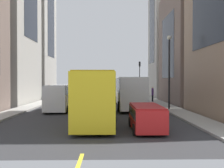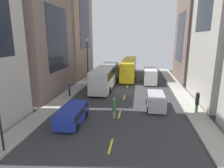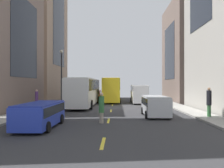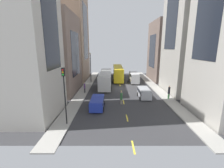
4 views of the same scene
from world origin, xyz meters
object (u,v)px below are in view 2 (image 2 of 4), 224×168
at_px(car_blue_0, 72,114).
at_px(pedestrian_crossing_mid, 114,107).
at_px(delivery_van_white, 150,75).
at_px(pedestrian_waiting_curb, 197,101).
at_px(pedestrian_walking_far, 69,88).
at_px(streetcar_yellow, 129,67).
at_px(car_silver_1, 156,100).
at_px(car_red_2, 116,69).
at_px(city_bus_white, 106,75).

height_order(car_blue_0, pedestrian_crossing_mid, pedestrian_crossing_mid).
xyz_separation_m(delivery_van_white, pedestrian_waiting_curb, (4.13, -13.36, -0.16)).
xyz_separation_m(car_blue_0, pedestrian_walking_far, (-3.17, 7.68, 0.34)).
relative_size(streetcar_yellow, pedestrian_waiting_curb, 5.98).
distance_m(streetcar_yellow, pedestrian_waiting_curb, 20.00).
bearing_deg(pedestrian_walking_far, car_blue_0, -60.29).
xyz_separation_m(car_silver_1, pedestrian_walking_far, (-11.06, 2.76, 0.25)).
distance_m(car_red_2, pedestrian_waiting_curb, 25.58).
bearing_deg(delivery_van_white, car_blue_0, -114.30).
xyz_separation_m(city_bus_white, pedestrian_walking_far, (-3.83, -5.98, -0.77)).
relative_size(delivery_van_white, car_silver_1, 1.24).
relative_size(car_silver_1, pedestrian_waiting_curb, 1.87).
xyz_separation_m(city_bus_white, streetcar_yellow, (3.19, 8.52, 0.12)).
xyz_separation_m(car_blue_0, car_red_2, (0.71, 26.89, 0.01)).
height_order(streetcar_yellow, pedestrian_crossing_mid, streetcar_yellow).
relative_size(city_bus_white, delivery_van_white, 2.37).
xyz_separation_m(city_bus_white, delivery_van_white, (7.13, 3.60, -0.50)).
bearing_deg(pedestrian_waiting_curb, city_bus_white, 52.80).
height_order(city_bus_white, streetcar_yellow, streetcar_yellow).
distance_m(city_bus_white, car_red_2, 13.27).
bearing_deg(car_red_2, pedestrian_waiting_curb, -64.01).
bearing_deg(pedestrian_walking_far, city_bus_white, 64.68).
relative_size(car_blue_0, pedestrian_crossing_mid, 2.21).
height_order(car_silver_1, pedestrian_crossing_mid, pedestrian_crossing_mid).
relative_size(car_red_2, pedestrian_walking_far, 2.04).
distance_m(car_silver_1, pedestrian_crossing_mid, 5.37).
height_order(car_blue_0, pedestrian_waiting_curb, pedestrian_waiting_curb).
bearing_deg(delivery_van_white, pedestrian_walking_far, -138.85).
distance_m(car_blue_0, pedestrian_waiting_curb, 12.55).
distance_m(delivery_van_white, pedestrian_crossing_mid, 16.16).
bearing_deg(car_silver_1, city_bus_white, 129.62).
xyz_separation_m(car_red_2, pedestrian_waiting_curb, (11.21, -22.99, 0.44)).
relative_size(streetcar_yellow, pedestrian_crossing_mid, 6.48).
height_order(pedestrian_crossing_mid, pedestrian_walking_far, pedestrian_walking_far).
relative_size(car_blue_0, pedestrian_walking_far, 2.28).
relative_size(delivery_van_white, pedestrian_walking_far, 2.59).
distance_m(city_bus_white, car_silver_1, 11.39).
height_order(delivery_van_white, car_silver_1, delivery_van_white).
bearing_deg(car_silver_1, car_blue_0, -148.08).
bearing_deg(pedestrian_crossing_mid, car_silver_1, -133.76).
bearing_deg(streetcar_yellow, city_bus_white, -110.54).
relative_size(city_bus_white, pedestrian_walking_far, 6.15).
bearing_deg(car_blue_0, pedestrian_crossing_mid, 24.38).
bearing_deg(pedestrian_crossing_mid, car_blue_0, 33.10).
bearing_deg(pedestrian_waiting_curb, car_blue_0, 111.83).
relative_size(streetcar_yellow, car_blue_0, 2.93).
relative_size(city_bus_white, pedestrian_waiting_curb, 5.51).
distance_m(city_bus_white, delivery_van_white, 8.01).
bearing_deg(pedestrian_walking_far, car_red_2, 85.87).
bearing_deg(city_bus_white, delivery_van_white, 26.77).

